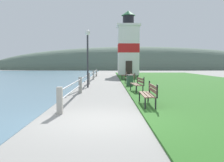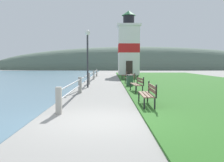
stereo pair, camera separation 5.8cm
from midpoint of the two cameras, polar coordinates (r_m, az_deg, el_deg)
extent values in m
plane|color=gray|center=(7.40, -3.33, -9.11)|extent=(160.00, 160.00, 0.00)
cube|color=#2D6623|center=(22.73, 17.58, -0.27)|extent=(12.00, 43.08, 0.06)
cube|color=#A8A399|center=(8.45, -11.89, -4.40)|extent=(0.18, 0.18, 0.91)
cube|color=#A8A399|center=(14.20, -7.22, -0.92)|extent=(0.18, 0.18, 0.91)
cube|color=#A8A399|center=(20.01, -5.25, 0.55)|extent=(0.18, 0.18, 0.91)
cube|color=#A8A399|center=(25.83, -4.16, 1.36)|extent=(0.18, 0.18, 0.91)
cube|color=#A8A399|center=(31.67, -3.48, 1.87)|extent=(0.18, 0.18, 0.91)
cylinder|color=#B2B2B7|center=(19.99, -5.25, 1.46)|extent=(0.06, 23.41, 0.06)
cylinder|color=#B2B2B7|center=(20.01, -5.25, 0.55)|extent=(0.06, 23.41, 0.06)
cube|color=brown|center=(9.81, 7.12, -3.07)|extent=(0.14, 1.91, 0.04)
cube|color=brown|center=(9.83, 7.97, -3.06)|extent=(0.14, 1.91, 0.04)
cube|color=brown|center=(9.85, 8.81, -3.06)|extent=(0.14, 1.91, 0.04)
cube|color=brown|center=(9.83, 9.34, -1.22)|extent=(0.08, 1.91, 0.11)
cube|color=brown|center=(9.84, 9.33, -2.13)|extent=(0.08, 1.91, 0.11)
cube|color=black|center=(8.93, 7.57, -5.38)|extent=(0.05, 0.05, 0.45)
cube|color=black|center=(10.75, 6.31, -3.75)|extent=(0.05, 0.05, 0.45)
cube|color=black|center=(8.98, 9.92, -5.34)|extent=(0.05, 0.05, 0.45)
cube|color=black|center=(10.80, 8.27, -3.73)|extent=(0.05, 0.05, 0.45)
cube|color=black|center=(8.92, 10.27, -2.36)|extent=(0.05, 0.05, 0.49)
cube|color=black|center=(10.75, 8.56, -1.25)|extent=(0.05, 0.05, 0.49)
cube|color=brown|center=(14.42, 5.08, -0.76)|extent=(0.27, 1.86, 0.04)
cube|color=brown|center=(14.45, 5.65, -0.75)|extent=(0.27, 1.86, 0.04)
cube|color=brown|center=(14.48, 6.22, -0.75)|extent=(0.27, 1.86, 0.04)
cube|color=brown|center=(14.47, 6.57, 0.51)|extent=(0.21, 1.86, 0.11)
cube|color=brown|center=(14.48, 6.56, -0.11)|extent=(0.21, 1.86, 0.11)
cube|color=black|center=(13.56, 5.59, -2.11)|extent=(0.05, 0.05, 0.45)
cube|color=black|center=(15.33, 4.33, -1.39)|extent=(0.05, 0.05, 0.45)
cube|color=black|center=(13.63, 7.12, -2.09)|extent=(0.05, 0.05, 0.45)
cube|color=black|center=(15.39, 5.69, -1.37)|extent=(0.05, 0.05, 0.45)
cube|color=black|center=(13.60, 7.34, -0.12)|extent=(0.05, 0.05, 0.49)
cube|color=black|center=(15.36, 5.88, 0.38)|extent=(0.05, 0.05, 0.49)
cube|color=brown|center=(19.93, 3.71, 0.59)|extent=(0.34, 1.74, 0.04)
cube|color=brown|center=(19.96, 4.12, 0.60)|extent=(0.34, 1.74, 0.04)
cube|color=brown|center=(19.99, 4.53, 0.60)|extent=(0.34, 1.74, 0.04)
cube|color=brown|center=(19.99, 4.78, 1.51)|extent=(0.28, 1.73, 0.11)
cube|color=brown|center=(20.00, 4.78, 1.06)|extent=(0.28, 1.73, 0.11)
cube|color=black|center=(19.11, 4.11, -0.30)|extent=(0.06, 0.06, 0.45)
cube|color=black|center=(20.76, 3.13, 0.06)|extent=(0.06, 0.06, 0.45)
cube|color=black|center=(19.19, 5.19, -0.28)|extent=(0.06, 0.06, 0.45)
cube|color=black|center=(20.83, 4.12, 0.07)|extent=(0.06, 0.06, 0.45)
cube|color=black|center=(19.17, 5.34, 1.12)|extent=(0.06, 0.06, 0.49)
cube|color=black|center=(20.82, 4.26, 1.36)|extent=(0.06, 0.06, 0.49)
cube|color=brown|center=(24.85, 2.55, 1.29)|extent=(0.14, 1.63, 0.04)
cube|color=brown|center=(24.86, 2.89, 1.29)|extent=(0.14, 1.63, 0.04)
cube|color=brown|center=(24.87, 3.23, 1.29)|extent=(0.14, 1.63, 0.04)
cube|color=brown|center=(24.86, 3.43, 2.03)|extent=(0.08, 1.62, 0.11)
cube|color=brown|center=(24.87, 3.43, 1.66)|extent=(0.08, 1.62, 0.11)
cube|color=black|center=(24.07, 2.59, 0.62)|extent=(0.05, 0.05, 0.45)
cube|color=black|center=(25.64, 2.34, 0.83)|extent=(0.05, 0.05, 0.45)
cube|color=black|center=(24.10, 3.46, 0.62)|extent=(0.05, 0.05, 0.45)
cube|color=black|center=(25.67, 3.17, 0.84)|extent=(0.05, 0.05, 0.45)
cube|color=black|center=(24.08, 3.58, 1.74)|extent=(0.05, 0.05, 0.49)
cube|color=black|center=(25.65, 3.28, 1.88)|extent=(0.05, 0.05, 0.49)
cube|color=white|center=(35.45, 3.84, 6.87)|extent=(2.85, 2.85, 6.80)
cube|color=red|center=(35.47, 3.85, 7.42)|extent=(2.89, 2.89, 1.22)
cube|color=white|center=(35.80, 3.87, 12.51)|extent=(3.27, 3.27, 0.25)
cylinder|color=black|center=(35.92, 3.88, 13.70)|extent=(1.56, 1.56, 1.27)
cone|color=#23703D|center=(36.09, 3.89, 15.24)|extent=(1.96, 1.96, 0.70)
cube|color=#332823|center=(33.98, 4.01, 2.94)|extent=(0.90, 0.06, 2.00)
cylinder|color=#2D5138|center=(18.12, 4.19, 0.02)|extent=(0.50, 0.50, 0.80)
cylinder|color=black|center=(18.10, 4.20, 1.35)|extent=(0.54, 0.54, 0.04)
cylinder|color=#333338|center=(17.36, -5.50, 4.46)|extent=(0.12, 0.12, 3.60)
sphere|color=white|center=(17.48, -5.55, 10.96)|extent=(0.36, 0.36, 0.36)
ellipsoid|color=#566B5B|center=(66.37, 6.16, 2.63)|extent=(80.00, 16.00, 12.00)
camera|label=1|loc=(0.03, -89.91, 0.01)|focal=40.00mm
camera|label=2|loc=(0.03, 90.09, -0.01)|focal=40.00mm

